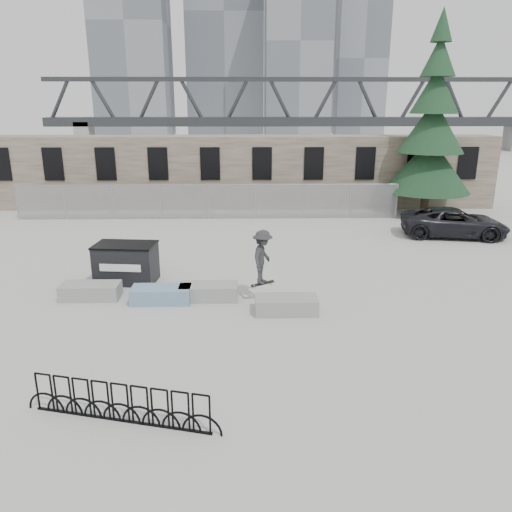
{
  "coord_description": "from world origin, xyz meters",
  "views": [
    {
      "loc": [
        2.19,
        -16.07,
        6.5
      ],
      "look_at": [
        2.54,
        0.81,
        1.3
      ],
      "focal_mm": 35.0,
      "sensor_mm": 36.0,
      "label": 1
    }
  ],
  "objects": [
    {
      "name": "ground",
      "position": [
        0.0,
        0.0,
        0.0
      ],
      "size": [
        120.0,
        120.0,
        0.0
      ],
      "primitive_type": "plane",
      "color": "#A2A39E",
      "rests_on": "ground"
    },
    {
      "name": "bike_rack",
      "position": [
        -0.48,
        -6.89,
        0.44
      ],
      "size": [
        4.37,
        1.14,
        0.9
      ],
      "rotation": [
        0.0,
        0.0,
        -0.24
      ],
      "color": "black",
      "rests_on": "ground"
    },
    {
      "name": "planter_center_left",
      "position": [
        -0.71,
        -0.22,
        0.29
      ],
      "size": [
        2.0,
        0.9,
        0.53
      ],
      "color": "teal",
      "rests_on": "ground"
    },
    {
      "name": "planter_offset",
      "position": [
        3.47,
        -1.21,
        0.29
      ],
      "size": [
        2.0,
        0.9,
        0.53
      ],
      "color": "gray",
      "rests_on": "ground"
    },
    {
      "name": "spruce_tree",
      "position": [
        12.99,
        13.45,
        4.58
      ],
      "size": [
        5.0,
        5.0,
        11.5
      ],
      "color": "#38281E",
      "rests_on": "ground"
    },
    {
      "name": "suv",
      "position": [
        12.7,
        8.24,
        0.72
      ],
      "size": [
        5.53,
        3.26,
        1.44
      ],
      "primitive_type": "imported",
      "rotation": [
        0.0,
        0.0,
        1.4
      ],
      "color": "black",
      "rests_on": "ground"
    },
    {
      "name": "chainlink_fence",
      "position": [
        -0.0,
        12.5,
        1.04
      ],
      "size": [
        22.06,
        0.06,
        2.02
      ],
      "color": "gray",
      "rests_on": "ground"
    },
    {
      "name": "skyline_towers",
      "position": [
        -1.01,
        93.81,
        20.79
      ],
      "size": [
        58.0,
        28.0,
        48.0
      ],
      "color": "slate",
      "rests_on": "ground"
    },
    {
      "name": "skateboarder",
      "position": [
        2.74,
        -0.19,
        1.57
      ],
      "size": [
        1.03,
        1.35,
        1.96
      ],
      "rotation": [
        0.0,
        0.0,
        1.24
      ],
      "color": "#2C2C2F",
      "rests_on": "ground"
    },
    {
      "name": "truss_bridge",
      "position": [
        10.0,
        55.0,
        4.13
      ],
      "size": [
        70.0,
        3.0,
        9.8
      ],
      "color": "#2D3033",
      "rests_on": "ground"
    },
    {
      "name": "dumpster",
      "position": [
        -2.32,
        1.85,
        0.75
      ],
      "size": [
        2.37,
        1.59,
        1.48
      ],
      "rotation": [
        0.0,
        0.0,
        -0.1
      ],
      "color": "black",
      "rests_on": "ground"
    },
    {
      "name": "planter_center_right",
      "position": [
        0.89,
        0.02,
        0.29
      ],
      "size": [
        2.0,
        0.9,
        0.53
      ],
      "color": "gray",
      "rests_on": "ground"
    },
    {
      "name": "planter_far_left",
      "position": [
        -3.21,
        0.17,
        0.29
      ],
      "size": [
        2.0,
        0.9,
        0.53
      ],
      "color": "gray",
      "rests_on": "ground"
    },
    {
      "name": "stone_wall",
      "position": [
        0.0,
        16.24,
        2.26
      ],
      "size": [
        36.0,
        2.58,
        4.5
      ],
      "color": "#65584A",
      "rests_on": "ground"
    }
  ]
}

